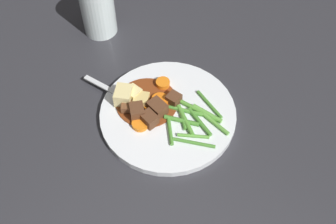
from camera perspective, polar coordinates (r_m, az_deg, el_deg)
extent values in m
plane|color=#2D2D33|center=(0.79, 0.00, -0.60)|extent=(3.00, 3.00, 0.00)
cylinder|color=white|center=(0.79, 0.00, -0.30)|extent=(0.26, 0.26, 0.01)
cylinder|color=brown|center=(0.80, -2.97, 1.38)|extent=(0.12, 0.12, 0.00)
cylinder|color=orange|center=(0.78, -2.42, 0.60)|extent=(0.03, 0.03, 0.01)
cylinder|color=orange|center=(0.82, -0.72, 3.99)|extent=(0.04, 0.04, 0.01)
cylinder|color=orange|center=(0.76, -3.91, -1.69)|extent=(0.04, 0.04, 0.01)
cylinder|color=orange|center=(0.79, -1.14, 1.59)|extent=(0.04, 0.04, 0.01)
cube|color=#EAD68C|center=(0.79, -6.19, 2.27)|extent=(0.05, 0.05, 0.03)
cube|color=#DBBC6B|center=(0.79, -3.71, 1.67)|extent=(0.04, 0.04, 0.02)
cube|color=#EAD68C|center=(0.80, -4.85, 2.53)|extent=(0.03, 0.03, 0.02)
cube|color=#56331E|center=(0.79, 0.81, 1.84)|extent=(0.03, 0.03, 0.02)
cube|color=#56331E|center=(0.76, -2.63, -0.98)|extent=(0.03, 0.03, 0.02)
cube|color=#56331E|center=(0.77, -4.34, 0.03)|extent=(0.04, 0.04, 0.03)
cube|color=brown|center=(0.78, -5.73, 0.65)|extent=(0.03, 0.03, 0.02)
cube|color=#56331E|center=(0.77, -1.49, 0.52)|extent=(0.04, 0.03, 0.03)
cylinder|color=#4C8E33|center=(0.79, 5.80, 1.07)|extent=(0.08, 0.03, 0.01)
cylinder|color=#66AD42|center=(0.75, 3.55, -3.36)|extent=(0.05, 0.04, 0.01)
cylinder|color=#599E38|center=(0.77, 2.40, -1.13)|extent=(0.07, 0.04, 0.01)
cylinder|color=#4C8E33|center=(0.77, 1.81, -1.30)|extent=(0.06, 0.04, 0.01)
cylinder|color=#66AD42|center=(0.78, 5.49, -0.20)|extent=(0.06, 0.02, 0.01)
cylinder|color=#4C8E33|center=(0.77, 4.43, -1.37)|extent=(0.07, 0.03, 0.01)
cylinder|color=#599E38|center=(0.78, 4.34, 0.19)|extent=(0.08, 0.02, 0.01)
cylinder|color=#4C8E33|center=(0.74, 3.66, -4.31)|extent=(0.07, 0.04, 0.01)
cylinder|color=#66AD42|center=(0.78, 2.86, 0.10)|extent=(0.05, 0.03, 0.01)
cylinder|color=#4C8E33|center=(0.77, 2.01, -0.83)|extent=(0.05, 0.04, 0.01)
cylinder|color=#4C8E33|center=(0.78, 1.99, 0.26)|extent=(0.07, 0.04, 0.01)
cylinder|color=#66AD42|center=(0.77, 6.69, -1.67)|extent=(0.06, 0.01, 0.01)
cylinder|color=#4C8E33|center=(0.75, 0.29, -2.69)|extent=(0.05, 0.04, 0.01)
cube|color=silver|center=(0.82, -8.42, 3.24)|extent=(0.12, 0.03, 0.00)
cube|color=silver|center=(0.80, -4.65, 1.27)|extent=(0.02, 0.02, 0.00)
cylinder|color=silver|center=(0.78, -3.26, -0.15)|extent=(0.04, 0.01, 0.00)
cylinder|color=silver|center=(0.78, -3.00, 0.17)|extent=(0.04, 0.01, 0.00)
cylinder|color=silver|center=(0.79, -2.74, 0.48)|extent=(0.04, 0.01, 0.00)
cylinder|color=silver|center=(0.79, -2.49, 0.78)|extent=(0.04, 0.01, 0.00)
cylinder|color=silver|center=(0.93, -9.76, 13.95)|extent=(0.07, 0.07, 0.12)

